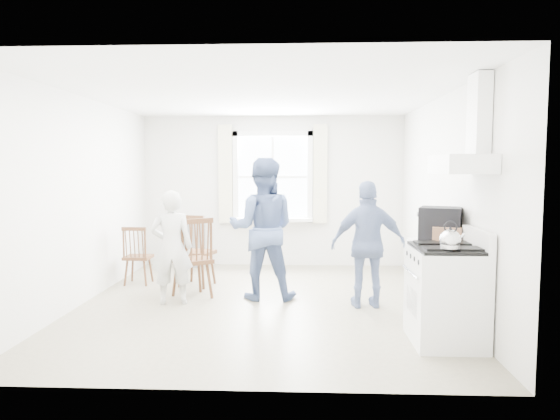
# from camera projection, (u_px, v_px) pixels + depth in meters

# --- Properties ---
(room_shell) EXTENTS (4.62, 5.12, 2.64)m
(room_shell) POSITION_uv_depth(u_px,v_px,m) (261.00, 201.00, 6.20)
(room_shell) COLOR gray
(room_shell) RESTS_ON ground
(window_assembly) EXTENTS (1.88, 0.24, 1.70)m
(window_assembly) POSITION_uv_depth(u_px,v_px,m) (273.00, 182.00, 8.63)
(window_assembly) COLOR white
(window_assembly) RESTS_ON room_shell
(range_hood) EXTENTS (0.45, 0.76, 0.94)m
(range_hood) POSITION_uv_depth(u_px,v_px,m) (467.00, 147.00, 4.72)
(range_hood) COLOR white
(range_hood) RESTS_ON room_shell
(shelf_unit) EXTENTS (0.40, 0.30, 0.80)m
(shelf_unit) POSITION_uv_depth(u_px,v_px,m) (192.00, 243.00, 8.66)
(shelf_unit) COLOR gray
(shelf_unit) RESTS_ON ground
(gas_stove) EXTENTS (0.68, 0.76, 1.12)m
(gas_stove) POSITION_uv_depth(u_px,v_px,m) (446.00, 294.00, 4.85)
(gas_stove) COLOR white
(gas_stove) RESTS_ON ground
(kettle) EXTENTS (0.19, 0.19, 0.27)m
(kettle) POSITION_uv_depth(u_px,v_px,m) (450.00, 240.00, 4.59)
(kettle) COLOR silver
(kettle) RESTS_ON gas_stove
(low_cabinet) EXTENTS (0.50, 0.55, 0.90)m
(low_cabinet) POSITION_uv_depth(u_px,v_px,m) (434.00, 281.00, 5.54)
(low_cabinet) COLOR white
(low_cabinet) RESTS_ON ground
(stereo_stack) EXTENTS (0.53, 0.51, 0.38)m
(stereo_stack) POSITION_uv_depth(u_px,v_px,m) (440.00, 225.00, 5.43)
(stereo_stack) COLOR black
(stereo_stack) RESTS_ON low_cabinet
(cardboard_box) EXTENTS (0.33, 0.27, 0.19)m
(cardboard_box) POSITION_uv_depth(u_px,v_px,m) (446.00, 236.00, 5.27)
(cardboard_box) COLOR #936547
(cardboard_box) RESTS_ON low_cabinet
(windsor_chair_a) EXTENTS (0.38, 0.37, 0.87)m
(windsor_chair_a) POSITION_uv_depth(u_px,v_px,m) (136.00, 249.00, 7.23)
(windsor_chair_a) COLOR #492A17
(windsor_chair_a) RESTS_ON ground
(windsor_chair_b) EXTENTS (0.54, 0.54, 1.05)m
(windsor_chair_b) POSITION_uv_depth(u_px,v_px,m) (193.00, 243.00, 7.10)
(windsor_chair_b) COLOR #492A17
(windsor_chair_b) RESTS_ON ground
(windsor_chair_c) EXTENTS (0.62, 0.62, 1.07)m
(windsor_chair_c) POSITION_uv_depth(u_px,v_px,m) (195.00, 249.00, 6.44)
(windsor_chair_c) COLOR #492A17
(windsor_chair_c) RESTS_ON ground
(person_left) EXTENTS (0.61, 0.61, 1.43)m
(person_left) POSITION_uv_depth(u_px,v_px,m) (172.00, 247.00, 6.23)
(person_left) COLOR silver
(person_left) RESTS_ON ground
(person_mid) EXTENTS (0.90, 0.90, 1.84)m
(person_mid) POSITION_uv_depth(u_px,v_px,m) (263.00, 229.00, 6.47)
(person_mid) COLOR #485B87
(person_mid) RESTS_ON ground
(person_right) EXTENTS (0.97, 0.97, 1.55)m
(person_right) POSITION_uv_depth(u_px,v_px,m) (368.00, 244.00, 6.07)
(person_right) COLOR navy
(person_right) RESTS_ON ground
(potted_plant) EXTENTS (0.19, 0.19, 0.33)m
(potted_plant) POSITION_uv_depth(u_px,v_px,m) (278.00, 208.00, 8.57)
(potted_plant) COLOR #2E6934
(potted_plant) RESTS_ON window_assembly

